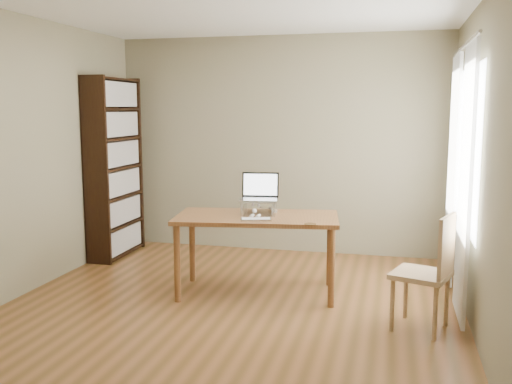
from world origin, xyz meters
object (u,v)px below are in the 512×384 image
cat (261,207)px  keyboard (256,219)px  desk (257,225)px  chair (431,268)px  laptop (260,193)px  bookshelf (115,168)px

cat → keyboard: bearing=-82.9°
desk → cat: cat is taller
keyboard → chair: bearing=-27.7°
laptop → chair: laptop is taller
laptop → chair: (1.54, -0.69, -0.44)m
bookshelf → keyboard: size_ratio=7.17×
desk → laptop: bearing=82.2°
chair → keyboard: bearing=-173.5°
desk → keyboard: size_ratio=5.43×
bookshelf → cat: bookshelf is taller
laptop → cat: (0.01, -0.03, -0.13)m
desk → laptop: size_ratio=4.15×
bookshelf → laptop: 2.14m
bookshelf → keyboard: 2.37m
desk → chair: chair is taller
cat → chair: chair is taller
keyboard → cat: (-0.04, 0.33, 0.05)m
cat → bookshelf: bearing=156.8°
keyboard → chair: 1.55m
bookshelf → desk: (1.97, -0.99, -0.39)m
laptop → keyboard: size_ratio=1.31×
bookshelf → chair: bearing=-23.7°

